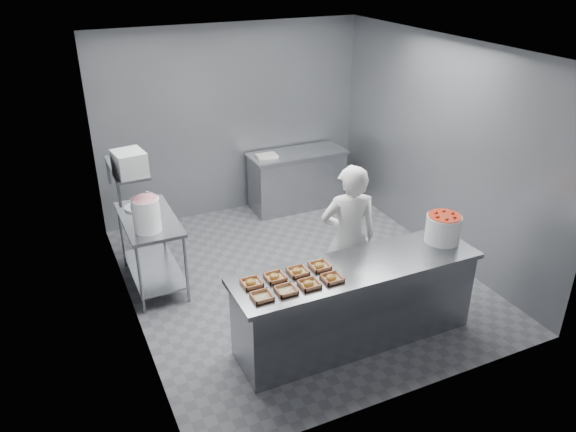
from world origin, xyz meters
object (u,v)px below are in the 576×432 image
(service_counter, at_px, (355,303))
(tray_6, at_px, (298,271))
(tray_7, at_px, (320,266))
(glaze_bucket, at_px, (146,214))
(tray_3, at_px, (332,278))
(strawberry_tub, at_px, (443,227))
(worker, at_px, (348,238))
(appliance, at_px, (129,163))
(tray_5, at_px, (275,277))
(back_counter, at_px, (297,179))
(tray_0, at_px, (262,296))
(prep_table, at_px, (151,241))
(tray_1, at_px, (286,290))
(tray_4, at_px, (251,283))
(tray_2, at_px, (309,284))

(service_counter, xyz_separation_m, tray_6, (-0.60, 0.12, 0.47))
(tray_7, relative_size, glaze_bucket, 0.40)
(tray_3, height_order, strawberry_tub, strawberry_tub)
(worker, bearing_deg, service_counter, 83.25)
(tray_6, distance_m, appliance, 2.12)
(strawberry_tub, bearing_deg, tray_7, 177.62)
(tray_6, distance_m, glaze_bucket, 1.88)
(tray_5, height_order, tray_6, same)
(tray_3, relative_size, strawberry_tub, 0.51)
(service_counter, distance_m, tray_7, 0.61)
(back_counter, bearing_deg, tray_0, -120.42)
(tray_3, xyz_separation_m, strawberry_tub, (1.44, 0.19, 0.14))
(prep_table, distance_m, tray_5, 2.02)
(tray_1, relative_size, worker, 0.11)
(tray_0, xyz_separation_m, tray_4, (-0.00, 0.25, 0.00))
(tray_2, relative_size, worker, 0.11)
(glaze_bucket, bearing_deg, tray_3, -52.31)
(tray_3, xyz_separation_m, tray_4, (-0.72, 0.25, 0.00))
(service_counter, relative_size, prep_table, 2.17)
(tray_3, bearing_deg, tray_6, 134.31)
(tray_6, relative_size, tray_7, 1.00)
(tray_3, distance_m, appliance, 2.44)
(tray_0, relative_size, tray_3, 1.00)
(strawberry_tub, bearing_deg, worker, 147.19)
(tray_3, relative_size, tray_4, 1.00)
(prep_table, distance_m, back_counter, 2.87)
(tray_3, bearing_deg, tray_1, 180.00)
(tray_1, distance_m, glaze_bucket, 1.97)
(tray_3, xyz_separation_m, tray_7, (0.00, 0.25, 0.00))
(tray_4, bearing_deg, tray_3, -18.85)
(tray_1, height_order, strawberry_tub, strawberry_tub)
(tray_1, height_order, glaze_bucket, glaze_bucket)
(tray_2, height_order, glaze_bucket, glaze_bucket)
(prep_table, xyz_separation_m, glaze_bucket, (-0.07, -0.32, 0.51))
(tray_6, bearing_deg, tray_2, -90.00)
(service_counter, xyz_separation_m, tray_3, (-0.36, -0.12, 0.47))
(tray_0, xyz_separation_m, tray_1, (0.24, 0.00, 0.00))
(prep_table, distance_m, tray_2, 2.35)
(back_counter, relative_size, tray_5, 8.01)
(strawberry_tub, bearing_deg, tray_3, -172.66)
(tray_1, distance_m, appliance, 2.19)
(tray_7, bearing_deg, glaze_bucket, 131.94)
(tray_5, bearing_deg, worker, 23.63)
(tray_5, bearing_deg, tray_6, 0.00)
(back_counter, bearing_deg, tray_1, -117.29)
(tray_0, bearing_deg, tray_2, -0.00)
(back_counter, xyz_separation_m, tray_1, (-1.74, -3.37, 0.47))
(tray_6, height_order, appliance, appliance)
(prep_table, height_order, tray_6, tray_6)
(tray_7, xyz_separation_m, appliance, (-1.46, 1.56, 0.77))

